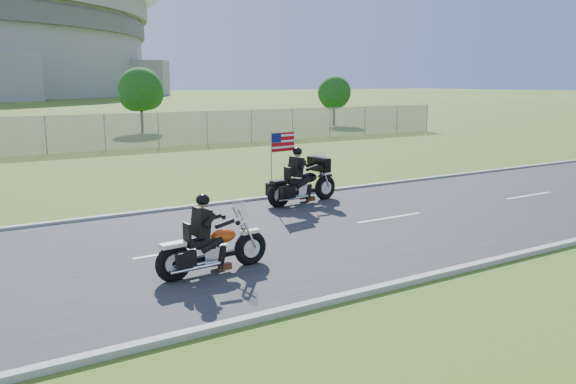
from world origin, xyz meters
TOP-DOWN VIEW (x-y plane):
  - ground at (0.00, 0.00)m, footprint 420.00×420.00m
  - road at (0.00, 0.00)m, footprint 120.00×8.00m
  - curb_north at (0.00, 4.05)m, footprint 120.00×0.18m
  - curb_south at (0.00, -4.05)m, footprint 120.00×0.18m
  - tree_fence_near at (6.04, 30.04)m, footprint 3.52×3.28m
  - tree_fence_far at (22.04, 28.03)m, footprint 3.08×2.87m
  - motorcycle_lead at (-1.98, -1.63)m, footprint 2.44×0.71m
  - motorcycle_follow at (2.99, 2.90)m, footprint 2.67×0.98m

SIDE VIEW (x-z plane):
  - ground at x=0.00m, z-range 0.00..0.00m
  - road at x=0.00m, z-range 0.00..0.04m
  - curb_north at x=0.00m, z-range -0.01..0.11m
  - curb_south at x=0.00m, z-range -0.01..0.11m
  - motorcycle_lead at x=-1.98m, z-range -0.30..1.34m
  - motorcycle_follow at x=2.99m, z-range -0.50..1.72m
  - tree_fence_far at x=22.04m, z-range 0.54..4.74m
  - tree_fence_near at x=6.04m, z-range 0.60..5.35m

